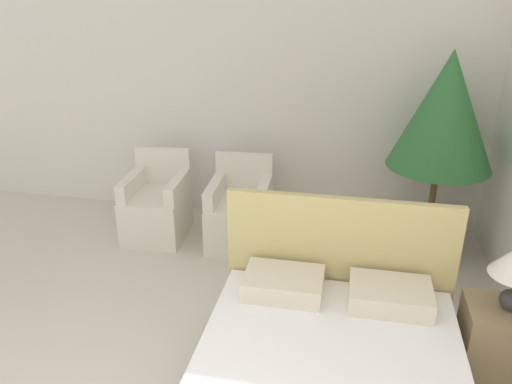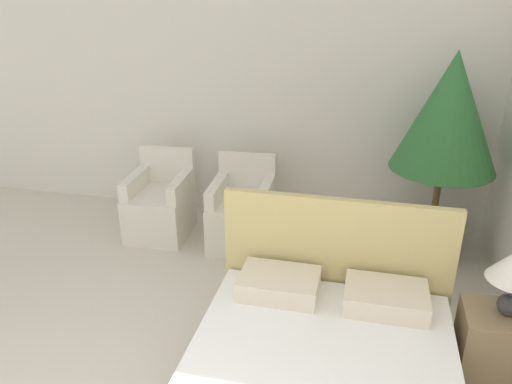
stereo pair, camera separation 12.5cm
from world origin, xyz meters
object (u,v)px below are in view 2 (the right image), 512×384
object	(u,v)px
potted_palm	(447,125)
nightstand	(495,346)
armchair_near_window_right	(242,216)
armchair_near_window_left	(160,207)

from	to	relation	value
potted_palm	nightstand	xyz separation A→B (m)	(0.27, -1.61, -1.04)
armchair_near_window_right	potted_palm	bearing A→B (deg)	2.74
potted_palm	nightstand	bearing A→B (deg)	-80.36
armchair_near_window_left	armchair_near_window_right	xyz separation A→B (m)	(0.88, 0.00, 0.00)
potted_palm	armchair_near_window_right	bearing A→B (deg)	-174.60
armchair_near_window_left	potted_palm	bearing A→B (deg)	0.56
potted_palm	armchair_near_window_left	bearing A→B (deg)	-176.34
armchair_near_window_right	potted_palm	size ratio (longest dim) A/B	0.44
armchair_near_window_left	nightstand	size ratio (longest dim) A/B	1.67
armchair_near_window_right	nightstand	world-z (taller)	armchair_near_window_right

